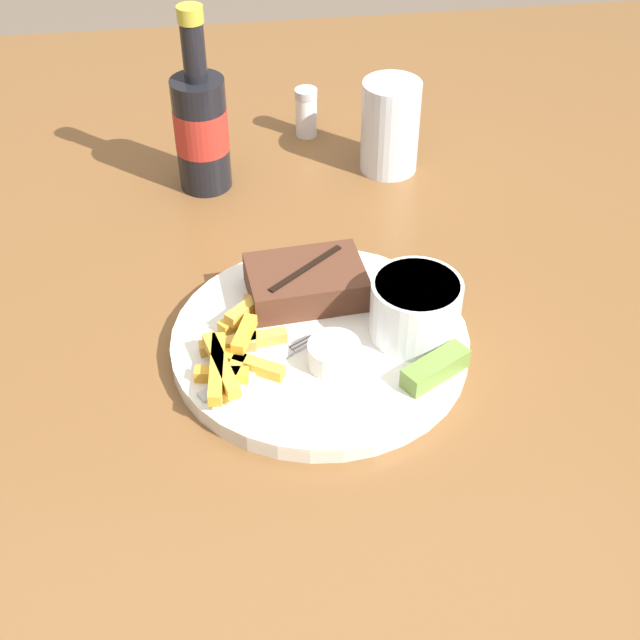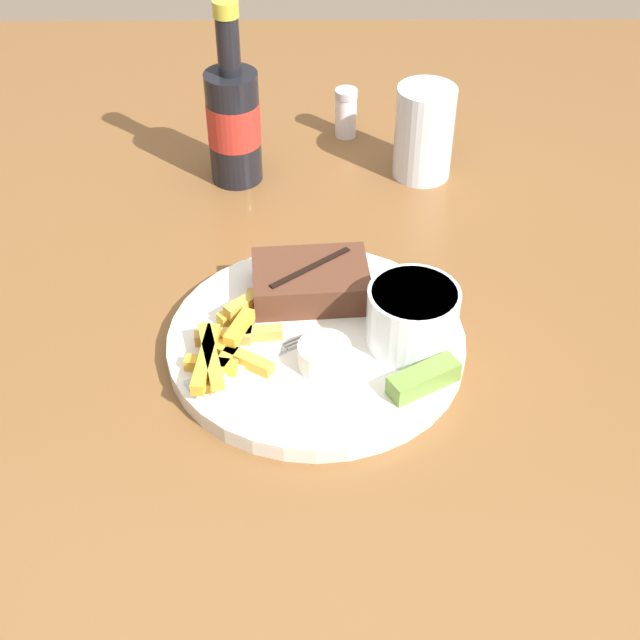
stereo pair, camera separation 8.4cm
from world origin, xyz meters
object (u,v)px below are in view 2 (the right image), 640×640
Objects in this scene: dinner_plate at (320,343)px; drinking_glass at (427,132)px; dipping_sauce_cup at (328,354)px; pickle_spear at (428,379)px; fork_utensil at (251,362)px; salt_shaker at (349,113)px; beer_bottle at (237,120)px; coleslaw_cup at (417,314)px; steak_portion at (314,281)px.

dinner_plate is 2.50× the size of drinking_glass.
pickle_spear is (0.09, -0.03, -0.00)m from dipping_sauce_cup.
drinking_glass reaches higher than dinner_plate.
dipping_sauce_cup is 0.40× the size of fork_utensil.
dipping_sauce_cup reaches higher than fork_utensil.
salt_shaker is (0.04, 0.42, 0.02)m from dinner_plate.
beer_bottle is at bearing 107.14° from dinner_plate.
beer_bottle is (-0.10, 0.35, 0.05)m from dipping_sauce_cup.
pickle_spear is at bearing -84.38° from coleslaw_cup.
salt_shaker is (0.03, 0.46, 0.00)m from dipping_sauce_cup.
drinking_glass is at bearing -46.64° from salt_shaker.
dinner_plate is 0.05m from dipping_sauce_cup.
coleslaw_cup is 0.16m from fork_utensil.
salt_shaker is at bearing 96.59° from pickle_spear.
fork_utensil is 0.47m from salt_shaker.
drinking_glass is 1.76× the size of salt_shaker.
coleslaw_cup is 0.09m from dipping_sauce_cup.
dipping_sauce_cup is at bearing 162.12° from pickle_spear.
coleslaw_cup is 0.07m from pickle_spear.
steak_portion is 1.06× the size of drinking_glass.
steak_portion is 1.41× the size of coleslaw_cup.
dinner_plate is 0.34m from beer_bottle.
steak_portion is 1.73× the size of pickle_spear.
beer_bottle is 0.18m from salt_shaker.
drinking_glass is at bearing 82.89° from coleslaw_cup.
dipping_sauce_cup is 0.46m from salt_shaker.
pickle_spear is 0.49m from salt_shaker.
dipping_sauce_cup reaches higher than dinner_plate.
steak_portion is 0.27m from beer_bottle.
drinking_glass is (0.20, 0.36, 0.04)m from fork_utensil.
beer_bottle is at bearing 120.25° from coleslaw_cup.
dinner_plate is 5.84× the size of dipping_sauce_cup.
steak_portion is 0.12m from fork_utensil.
pickle_spear is 1.07× the size of salt_shaker.
fork_utensil is 0.41m from drinking_glass.
fork_utensil is 0.55× the size of beer_bottle.
drinking_glass is at bearing 67.83° from dinner_plate.
drinking_glass is at bearing 71.13° from dipping_sauce_cup.
dinner_plate is 0.07m from steak_portion.
salt_shaker reaches higher than fork_utensil.
dinner_plate is 0.42m from salt_shaker.
drinking_glass reaches higher than fork_utensil.
steak_portion reaches higher than fork_utensil.
beer_bottle is (-0.19, 0.32, 0.03)m from coleslaw_cup.
fork_utensil is at bearing -120.31° from steak_portion.
steak_portion reaches higher than dinner_plate.
steak_portion is at bearing -69.96° from beer_bottle.
salt_shaker is (0.10, 0.46, 0.01)m from fork_utensil.
fork_utensil is at bearing -102.91° from salt_shaker.
coleslaw_cup is 0.43m from salt_shaker.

